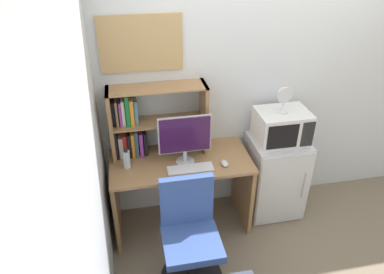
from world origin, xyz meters
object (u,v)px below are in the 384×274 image
Objects in this scene: desk_fan at (284,99)px; mini_fridge at (275,176)px; desk_chair at (190,240)px; keyboard at (191,169)px; monitor at (185,137)px; hutch_bookshelf at (142,122)px; wall_corkboard at (141,44)px; water_bottle at (127,159)px; microwave at (282,126)px; computer_mouse at (225,163)px.

mini_fridge is at bearing 5.87° from desk_fan.
keyboard is at bearing 78.45° from desk_chair.
desk_fan is (0.91, 0.09, 0.24)m from monitor.
hutch_bookshelf is 1.87× the size of monitor.
mini_fridge is at bearing 13.46° from keyboard.
keyboard is 0.58× the size of wall_corkboard.
microwave reaches higher than water_bottle.
microwave is (0.60, 0.20, 0.20)m from computer_mouse.
hutch_bookshelf is at bearing 135.60° from keyboard.
monitor is 1.12m from mini_fridge.
hutch_bookshelf reaches higher than microwave.
computer_mouse is 0.22× the size of microwave.
computer_mouse is 0.73m from mini_fridge.
microwave reaches higher than keyboard.
monitor is 0.86m from desk_chair.
desk_chair is at bearing -75.47° from wall_corkboard.
computer_mouse is 0.13× the size of mini_fridge.
water_bottle is 0.39× the size of microwave.
mini_fridge is at bearing -11.24° from wall_corkboard.
desk_fan is (0.58, 0.20, 0.49)m from computer_mouse.
mini_fridge is 0.86m from desk_fan.
keyboard is 1.00m from mini_fridge.
mini_fridge is (0.60, 0.20, -0.37)m from computer_mouse.
wall_corkboard is at bearing 168.76° from mini_fridge.
mini_fridge is 0.90× the size of desk_chair.
water_bottle is (-0.51, 0.02, -0.18)m from monitor.
mini_fridge is (0.91, 0.22, -0.37)m from keyboard.
microwave is (0.91, 0.22, 0.20)m from keyboard.
wall_corkboard is (-1.23, 0.24, 0.78)m from microwave.
keyboard is 0.43× the size of desk_chair.
keyboard is at bearing -15.33° from water_bottle.
water_bottle is at bearing -124.03° from wall_corkboard.
hutch_bookshelf is 1.10m from desk_chair.
microwave is 0.69× the size of wall_corkboard.
water_bottle is at bearing 171.38° from computer_mouse.
mini_fridge reaches higher than keyboard.
mini_fridge is (1.44, 0.07, -0.44)m from water_bottle.
monitor is (0.34, -0.23, -0.06)m from hutch_bookshelf.
monitor is 0.54m from water_bottle.
microwave is (1.28, -0.14, -0.10)m from hutch_bookshelf.
microwave reaches higher than mini_fridge.
monitor is 0.67× the size of wall_corkboard.
mini_fridge is at bearing 33.35° from desk_chair.
water_bottle is at bearing 177.66° from monitor.
keyboard is 2.14× the size of water_bottle.
desk_chair reaches higher than keyboard.
desk_chair is (-0.40, -0.46, -0.40)m from computer_mouse.
water_bottle is 1.45m from microwave.
monitor is at bearing 83.46° from desk_chair.
hutch_bookshelf is 0.60m from keyboard.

